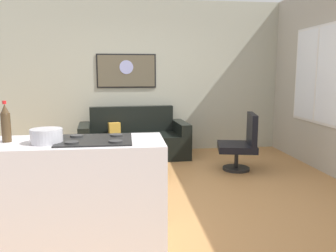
# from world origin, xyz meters

# --- Properties ---
(ground) EXTENTS (6.40, 6.40, 0.04)m
(ground) POSITION_xyz_m (0.00, 0.00, -0.02)
(ground) COLOR #B47E48
(back_wall) EXTENTS (6.40, 0.05, 2.80)m
(back_wall) POSITION_xyz_m (0.00, 2.42, 1.40)
(back_wall) COLOR #A8AA95
(back_wall) RESTS_ON ground
(couch) EXTENTS (1.93, 0.99, 0.88)m
(couch) POSITION_xyz_m (-0.20, 1.85, 0.29)
(couch) COLOR black
(couch) RESTS_ON ground
(coffee_table) EXTENTS (0.96, 0.63, 0.43)m
(coffee_table) POSITION_xyz_m (-0.26, 0.76, 0.40)
(coffee_table) COLOR silver
(coffee_table) RESTS_ON ground
(armchair) EXTENTS (0.67, 0.69, 0.88)m
(armchair) POSITION_xyz_m (1.42, 0.85, 0.42)
(armchair) COLOR black
(armchair) RESTS_ON ground
(kitchen_counter) EXTENTS (1.77, 0.64, 0.95)m
(kitchen_counter) POSITION_xyz_m (-0.90, -1.23, 0.47)
(kitchen_counter) COLOR silver
(kitchen_counter) RESTS_ON ground
(soda_bottle_2) EXTENTS (0.07, 0.07, 0.34)m
(soda_bottle_2) POSITION_xyz_m (-1.29, -1.20, 1.08)
(soda_bottle_2) COLOR #493621
(soda_bottle_2) RESTS_ON kitchen_counter
(mixing_bowl) EXTENTS (0.25, 0.25, 0.12)m
(mixing_bowl) POSITION_xyz_m (-0.96, -1.29, 0.98)
(mixing_bowl) COLOR silver
(mixing_bowl) RESTS_ON kitchen_counter
(wall_painting) EXTENTS (1.09, 0.03, 0.62)m
(wall_painting) POSITION_xyz_m (-0.30, 2.38, 1.51)
(wall_painting) COLOR black
(window) EXTENTS (0.03, 1.32, 1.48)m
(window) POSITION_xyz_m (2.59, 0.90, 1.45)
(window) COLOR silver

